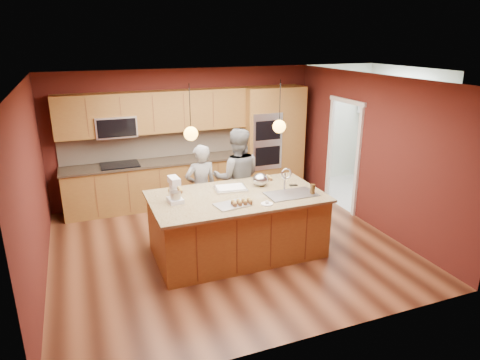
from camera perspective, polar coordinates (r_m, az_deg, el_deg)
name	(u,v)px	position (r m, az deg, el deg)	size (l,w,h in m)	color
floor	(227,246)	(7.19, -1.79, -8.74)	(5.50, 5.50, 0.00)	#432114
ceiling	(225,80)	(6.41, -2.04, 13.23)	(5.50, 5.50, 0.00)	white
wall_back	(186,135)	(8.99, -7.27, 5.95)	(5.50, 5.50, 0.00)	#4E1A15
wall_front	(306,233)	(4.55, 8.76, -7.06)	(5.50, 5.50, 0.00)	#4E1A15
wall_left	(32,190)	(6.36, -25.96, -1.20)	(5.00, 5.00, 0.00)	#4E1A15
wall_right	(371,152)	(7.98, 17.08, 3.64)	(5.00, 5.00, 0.00)	#4E1A15
cabinet_run	(156,158)	(8.70, -11.09, 2.84)	(3.74, 0.64, 2.30)	brown
oven_column	(272,140)	(9.37, 4.30, 5.32)	(1.30, 0.62, 2.30)	brown
doorway_trim	(343,157)	(8.66, 13.57, 3.04)	(0.08, 1.11, 2.20)	white
laundry_room	(400,103)	(9.78, 20.59, 9.53)	(2.60, 2.70, 2.70)	#BBBAB3
pendant_left	(191,133)	(6.09, -6.57, 6.20)	(0.20, 0.20, 0.80)	black
pendant_right	(279,126)	(6.57, 5.25, 7.16)	(0.20, 0.20, 0.80)	black
island	(238,224)	(6.77, -0.27, -5.83)	(2.66, 1.48, 1.36)	brown
person_left	(201,189)	(7.45, -5.21, -1.17)	(0.57, 0.38, 1.58)	black
person_right	(237,178)	(7.61, -0.39, 0.25)	(0.88, 0.68, 1.80)	slate
stand_mixer	(175,191)	(6.35, -8.71, -1.50)	(0.22, 0.29, 0.38)	white
sheet_cake	(231,188)	(6.82, -1.27, -1.11)	(0.54, 0.43, 0.05)	white
cooling_rack	(232,205)	(6.19, -1.14, -3.34)	(0.46, 0.33, 0.02)	silver
mixing_bowl	(260,180)	(6.99, 2.73, 0.06)	(0.25, 0.25, 0.22)	#B4B6BB
plate	(267,204)	(6.25, 3.60, -3.19)	(0.18, 0.18, 0.01)	white
tumbler	(312,189)	(6.71, 9.64, -1.22)	(0.08, 0.08, 0.16)	#3B2710
phone	(293,185)	(7.06, 7.12, -0.69)	(0.13, 0.07, 0.01)	black
cupcakes_left	(175,190)	(6.78, -8.62, -1.36)	(0.21, 0.21, 0.06)	#B49348
cupcakes_rack	(242,202)	(6.18, 0.22, -2.93)	(0.32, 0.16, 0.07)	#B49348
cupcakes_right	(265,178)	(7.29, 3.39, 0.25)	(0.21, 0.21, 0.06)	#B49348
washer	(396,172)	(9.81, 20.06, 0.98)	(0.64, 0.66, 1.03)	white
dryer	(376,167)	(10.25, 17.67, 1.69)	(0.58, 0.60, 0.94)	white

